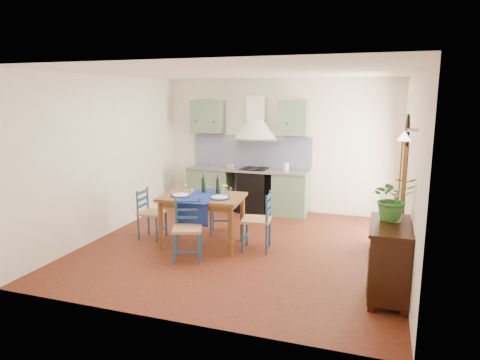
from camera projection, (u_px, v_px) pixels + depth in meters
name	position (u px, v px, depth m)	size (l,w,h in m)	color
floor	(242.00, 247.00, 7.05)	(5.00, 5.00, 0.00)	#48160F
back_wall	(255.00, 162.00, 9.13)	(5.00, 0.96, 2.80)	white
right_wall	(409.00, 173.00, 6.28)	(0.26, 5.00, 2.80)	white
left_wall	(108.00, 156.00, 7.56)	(0.04, 5.00, 2.80)	white
ceiling	(242.00, 72.00, 6.51)	(5.00, 5.00, 0.01)	white
dining_table	(202.00, 202.00, 6.99)	(1.38, 1.05, 1.16)	brown
chair_near	(187.00, 229.00, 6.45)	(0.55, 0.55, 0.92)	navy
chair_far	(221.00, 209.00, 7.63)	(0.51, 0.51, 0.89)	navy
chair_left	(150.00, 213.00, 7.40)	(0.41, 0.41, 0.87)	navy
chair_right	(259.00, 220.00, 6.82)	(0.49, 0.49, 0.95)	navy
chair_spare	(386.00, 222.00, 6.93)	(0.41, 0.41, 0.82)	navy
sideboard	(389.00, 258.00, 5.20)	(0.50, 1.05, 0.94)	black
potted_plant	(393.00, 198.00, 5.22)	(0.51, 0.44, 0.56)	#32732E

